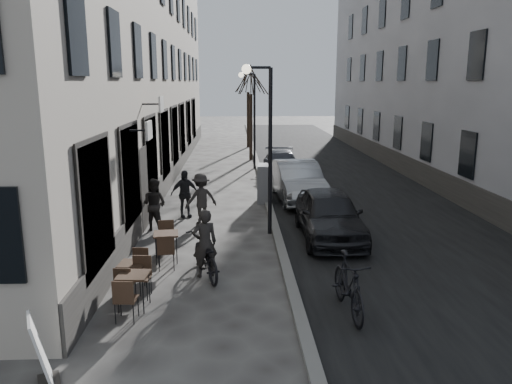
{
  "coord_description": "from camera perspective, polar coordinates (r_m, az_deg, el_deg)",
  "views": [
    {
      "loc": [
        -1.05,
        -8.78,
        4.59
      ],
      "look_at": [
        -0.52,
        3.84,
        1.8
      ],
      "focal_mm": 35.0,
      "sensor_mm": 36.0,
      "label": 1
    }
  ],
  "objects": [
    {
      "name": "pedestrian_far",
      "position": [
        17.35,
        -8.17,
        -0.2
      ],
      "size": [
        1.05,
        0.74,
        1.65
      ],
      "primitive_type": "imported",
      "rotation": [
        0.0,
        0.0,
        0.38
      ],
      "color": "black",
      "rests_on": "ground"
    },
    {
      "name": "sign_board",
      "position": [
        8.66,
        -23.22,
        -17.1
      ],
      "size": [
        0.63,
        0.74,
        1.15
      ],
      "rotation": [
        0.0,
        0.0,
        0.41
      ],
      "color": "black",
      "rests_on": "ground"
    },
    {
      "name": "bicycle",
      "position": [
        12.12,
        -5.84,
        -7.29
      ],
      "size": [
        1.25,
        2.05,
        1.02
      ],
      "primitive_type": "imported",
      "rotation": [
        0.0,
        0.0,
        3.46
      ],
      "color": "black",
      "rests_on": "ground"
    },
    {
      "name": "car_near",
      "position": [
        15.02,
        8.37,
        -2.54
      ],
      "size": [
        1.77,
        4.34,
        1.48
      ],
      "primitive_type": "imported",
      "rotation": [
        0.0,
        0.0,
        -0.0
      ],
      "color": "black",
      "rests_on": "ground"
    },
    {
      "name": "tree_far",
      "position": [
        35.79,
        -0.92,
        12.58
      ],
      "size": [
        2.4,
        2.4,
        5.7
      ],
      "color": "black",
      "rests_on": "ground"
    },
    {
      "name": "cyclist_rider",
      "position": [
        12.01,
        -5.88,
        -5.84
      ],
      "size": [
        0.7,
        0.57,
        1.66
      ],
      "primitive_type": "imported",
      "rotation": [
        0.0,
        0.0,
        3.46
      ],
      "color": "black",
      "rests_on": "ground"
    },
    {
      "name": "road",
      "position": [
        25.67,
        8.63,
        2.03
      ],
      "size": [
        7.3,
        60.0,
        0.0
      ],
      "primitive_type": "cube",
      "color": "black",
      "rests_on": "ground"
    },
    {
      "name": "bistro_set_b",
      "position": [
        11.55,
        -13.94,
        -9.11
      ],
      "size": [
        0.61,
        1.4,
        0.81
      ],
      "rotation": [
        0.0,
        0.0,
        -0.11
      ],
      "color": "#302215",
      "rests_on": "ground"
    },
    {
      "name": "kerb",
      "position": [
        25.22,
        0.46,
        2.12
      ],
      "size": [
        0.25,
        60.0,
        0.12
      ],
      "primitive_type": "cube",
      "color": "slate",
      "rests_on": "ground"
    },
    {
      "name": "streetlamp_near",
      "position": [
        14.87,
        0.98,
        6.94
      ],
      "size": [
        0.9,
        0.28,
        5.09
      ],
      "color": "black",
      "rests_on": "ground"
    },
    {
      "name": "streetlamp_far",
      "position": [
        26.83,
        -0.55,
        9.41
      ],
      "size": [
        0.9,
        0.28,
        5.09
      ],
      "color": "black",
      "rests_on": "ground"
    },
    {
      "name": "tree_near",
      "position": [
        29.79,
        -0.61,
        12.61
      ],
      "size": [
        2.4,
        2.4,
        5.7
      ],
      "color": "black",
      "rests_on": "ground"
    },
    {
      "name": "pedestrian_mid",
      "position": [
        16.51,
        -6.29,
        -0.74
      ],
      "size": [
        1.25,
        1.02,
        1.69
      ],
      "primitive_type": "imported",
      "rotation": [
        0.0,
        0.0,
        3.57
      ],
      "color": "#2B2826",
      "rests_on": "ground"
    },
    {
      "name": "pedestrian_near",
      "position": [
        16.01,
        -11.52,
        -1.39
      ],
      "size": [
        1.0,
        0.91,
        1.65
      ],
      "primitive_type": "imported",
      "rotation": [
        0.0,
        0.0,
        2.69
      ],
      "color": "black",
      "rests_on": "ground"
    },
    {
      "name": "car_far",
      "position": [
        24.83,
        2.94,
        3.24
      ],
      "size": [
        1.8,
        4.28,
        1.23
      ],
      "primitive_type": "imported",
      "rotation": [
        0.0,
        0.0,
        -0.02
      ],
      "color": "#363840",
      "rests_on": "ground"
    },
    {
      "name": "car_mid",
      "position": [
        19.77,
        4.77,
        1.26
      ],
      "size": [
        1.95,
        4.75,
        1.53
      ],
      "primitive_type": "imported",
      "rotation": [
        0.0,
        0.0,
        0.07
      ],
      "color": "#9FA3A7",
      "rests_on": "ground"
    },
    {
      "name": "building_left",
      "position": [
        25.98,
        -14.22,
        19.65
      ],
      "size": [
        4.0,
        35.0,
        16.0
      ],
      "primitive_type": "cube",
      "color": "#AB9E8F",
      "rests_on": "ground"
    },
    {
      "name": "ground",
      "position": [
        9.96,
        4.03,
        -15.02
      ],
      "size": [
        120.0,
        120.0,
        0.0
      ],
      "primitive_type": "plane",
      "color": "#393734",
      "rests_on": "ground"
    },
    {
      "name": "building_right",
      "position": [
        27.6,
        21.25,
        18.76
      ],
      "size": [
        4.0,
        35.0,
        16.0
      ],
      "primitive_type": "cube",
      "color": "gray",
      "rests_on": "ground"
    },
    {
      "name": "bistro_set_c",
      "position": [
        13.25,
        -10.22,
        -5.88
      ],
      "size": [
        0.7,
        1.57,
        0.91
      ],
      "rotation": [
        0.0,
        0.0,
        0.12
      ],
      "color": "#302215",
      "rests_on": "ground"
    },
    {
      "name": "utility_cabinet",
      "position": [
        19.41,
        1.02,
        1.0
      ],
      "size": [
        0.65,
        1.03,
        1.46
      ],
      "primitive_type": "cube",
      "rotation": [
        0.0,
        0.0,
        -0.12
      ],
      "color": "slate",
      "rests_on": "ground"
    },
    {
      "name": "moped",
      "position": [
        10.32,
        10.53,
        -10.44
      ],
      "size": [
        0.7,
        2.07,
        1.22
      ],
      "primitive_type": "imported",
      "rotation": [
        0.0,
        0.0,
        0.06
      ],
      "color": "black",
      "rests_on": "ground"
    },
    {
      "name": "bistro_set_a",
      "position": [
        10.75,
        -13.8,
        -10.55
      ],
      "size": [
        0.65,
        1.52,
        0.89
      ],
      "rotation": [
        0.0,
        0.0,
        -0.07
      ],
      "color": "#302215",
      "rests_on": "ground"
    }
  ]
}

